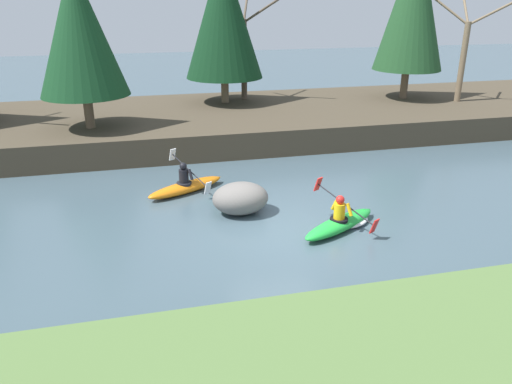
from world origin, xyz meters
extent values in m
plane|color=#425660|center=(0.00, 0.00, 0.00)|extent=(90.00, 90.00, 0.00)
cube|color=#473D2D|center=(0.00, 10.39, 0.52)|extent=(44.00, 8.45, 1.04)
cylinder|color=brown|center=(-5.26, 8.44, 1.67)|extent=(0.36, 0.36, 1.26)
cone|color=#143D1E|center=(-5.26, 8.44, 4.67)|extent=(3.30, 3.30, 4.72)
cylinder|color=#7A664C|center=(0.71, 12.04, 1.63)|extent=(0.36, 0.36, 1.18)
cone|color=#0F3319|center=(0.71, 12.04, 4.99)|extent=(3.58, 3.58, 5.53)
cylinder|color=brown|center=(9.54, 10.97, 1.74)|extent=(0.36, 0.36, 1.40)
cone|color=#1E4723|center=(9.54, 10.97, 5.55)|extent=(3.29, 3.29, 6.20)
cylinder|color=brown|center=(1.79, 12.65, 2.92)|extent=(0.28, 0.28, 3.75)
cylinder|color=brown|center=(1.14, 13.20, 5.23)|extent=(1.41, 1.21, 1.27)
cylinder|color=brown|center=(2.48, 12.08, 5.16)|extent=(1.48, 1.27, 1.13)
cylinder|color=brown|center=(2.06, 13.40, 5.31)|extent=(0.67, 1.59, 1.41)
cylinder|color=#7A664C|center=(11.71, 9.66, 2.88)|extent=(0.28, 0.28, 3.67)
cylinder|color=#7A664C|center=(11.07, 10.19, 5.14)|extent=(1.38, 1.19, 1.25)
cylinder|color=#7A664C|center=(12.37, 9.10, 5.06)|extent=(1.45, 1.24, 1.10)
cylinder|color=#7A664C|center=(11.97, 10.39, 5.21)|extent=(0.66, 1.56, 1.38)
ellipsoid|color=green|center=(1.55, -0.32, 0.17)|extent=(2.64, 1.85, 0.34)
cone|color=green|center=(2.63, 0.29, 0.19)|extent=(0.40, 0.35, 0.20)
cylinder|color=black|center=(1.51, -0.35, 0.31)|extent=(0.65, 0.65, 0.08)
cylinder|color=yellow|center=(1.51, -0.35, 0.56)|extent=(0.41, 0.41, 0.42)
sphere|color=red|center=(1.51, -0.35, 0.89)|extent=(0.31, 0.31, 0.23)
cylinder|color=yellow|center=(1.47, -0.09, 0.65)|extent=(0.19, 0.24, 0.35)
cylinder|color=yellow|center=(1.71, -0.51, 0.65)|extent=(0.19, 0.24, 0.35)
cylinder|color=black|center=(1.71, -0.23, 0.69)|extent=(0.98, 1.68, 0.65)
cube|color=red|center=(1.24, 0.59, 1.00)|extent=(0.25, 0.24, 0.41)
cube|color=red|center=(2.17, -1.06, 0.38)|extent=(0.25, 0.24, 0.41)
ellipsoid|color=white|center=(2.03, -0.05, 0.09)|extent=(1.30, 1.15, 0.18)
ellipsoid|color=orange|center=(-2.16, 3.37, 0.17)|extent=(2.67, 1.80, 0.34)
cone|color=orange|center=(-1.06, 3.96, 0.19)|extent=(0.40, 0.34, 0.20)
cylinder|color=black|center=(-2.20, 3.35, 0.31)|extent=(0.65, 0.65, 0.08)
cylinder|color=black|center=(-2.20, 3.35, 0.56)|extent=(0.41, 0.41, 0.42)
sphere|color=black|center=(-2.20, 3.35, 0.89)|extent=(0.31, 0.31, 0.23)
cylinder|color=black|center=(-2.23, 3.61, 0.65)|extent=(0.19, 0.24, 0.35)
cylinder|color=black|center=(-2.00, 3.19, 0.65)|extent=(0.19, 0.24, 0.35)
cylinder|color=black|center=(-2.00, 3.46, 0.69)|extent=(0.93, 1.71, 0.65)
cube|color=white|center=(-2.44, 4.30, 1.00)|extent=(0.25, 0.23, 0.41)
cube|color=white|center=(-1.55, 2.62, 0.38)|extent=(0.25, 0.23, 0.41)
ellipsoid|color=slate|center=(-0.79, 1.39, 0.46)|extent=(1.61, 1.26, 0.91)
camera|label=1|loc=(-3.45, -11.50, 5.88)|focal=35.00mm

